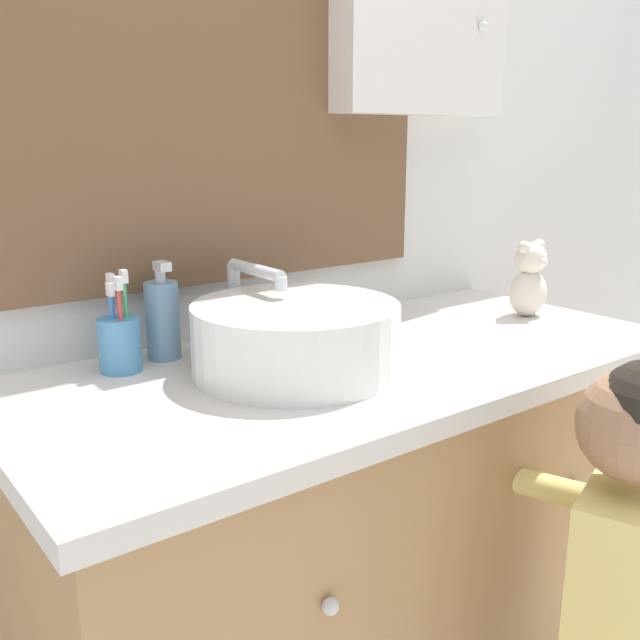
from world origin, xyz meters
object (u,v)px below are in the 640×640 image
(toothbrush_holder, at_px, (120,342))
(child_figure, at_px, (616,584))
(soap_dispenser, at_px, (163,319))
(teddy_bear, at_px, (529,280))
(sink_basin, at_px, (295,336))

(toothbrush_holder, relative_size, child_figure, 0.19)
(toothbrush_holder, bearing_deg, soap_dispenser, 14.49)
(child_figure, height_order, teddy_bear, teddy_bear)
(toothbrush_holder, distance_m, soap_dispenser, 0.10)
(toothbrush_holder, xyz_separation_m, child_figure, (0.50, -0.64, -0.32))
(sink_basin, bearing_deg, teddy_bear, 0.68)
(soap_dispenser, relative_size, teddy_bear, 1.05)
(toothbrush_holder, xyz_separation_m, soap_dispenser, (0.09, 0.02, 0.02))
(sink_basin, height_order, child_figure, sink_basin)
(sink_basin, xyz_separation_m, soap_dispenser, (-0.14, 0.20, 0.01))
(soap_dispenser, xyz_separation_m, teddy_bear, (0.78, -0.20, 0.01))
(toothbrush_holder, distance_m, child_figure, 0.87)
(toothbrush_holder, relative_size, teddy_bear, 1.03)
(teddy_bear, bearing_deg, soap_dispenser, 165.96)
(teddy_bear, bearing_deg, toothbrush_holder, 168.84)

